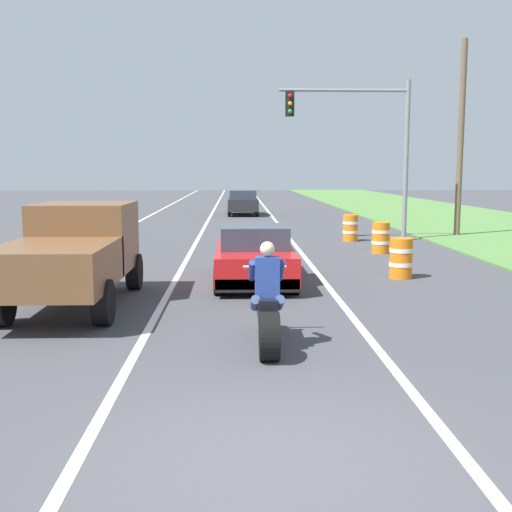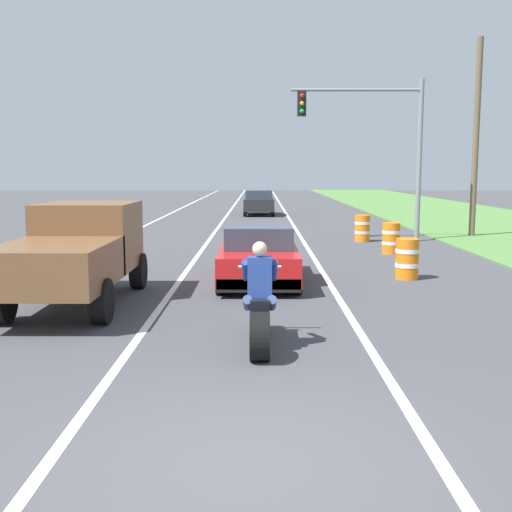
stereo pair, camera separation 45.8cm
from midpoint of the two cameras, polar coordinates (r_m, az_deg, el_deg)
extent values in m
plane|color=#424247|center=(6.01, -0.83, -18.47)|extent=(160.00, 160.00, 0.00)
cube|color=white|center=(26.07, -13.60, 1.72)|extent=(0.14, 120.00, 0.01)
cube|color=white|center=(25.59, 2.40, 1.82)|extent=(0.14, 120.00, 0.01)
cube|color=white|center=(25.58, -5.68, 1.79)|extent=(0.14, 120.00, 0.01)
cylinder|color=black|center=(8.87, -0.27, -7.31)|extent=(0.28, 0.69, 0.69)
cylinder|color=black|center=(10.38, -0.51, -5.26)|extent=(0.12, 0.63, 0.63)
cube|color=black|center=(9.61, -0.41, -4.51)|extent=(0.28, 1.10, 0.36)
cylinder|color=#B2B2B7|center=(10.23, -0.50, -3.36)|extent=(0.08, 0.36, 0.73)
cylinder|color=#A5A5AA|center=(10.13, -0.50, -0.99)|extent=(0.70, 0.05, 0.05)
cube|color=navy|center=(9.29, -0.38, -1.92)|extent=(0.36, 0.24, 0.60)
sphere|color=beige|center=(9.23, -0.38, 0.65)|extent=(0.22, 0.22, 0.22)
cylinder|color=#384C7A|center=(9.40, -1.48, -4.30)|extent=(0.14, 0.47, 0.32)
cylinder|color=navy|center=(9.58, -1.74, -1.33)|extent=(0.10, 0.51, 0.40)
cylinder|color=#384C7A|center=(9.40, 0.72, -4.29)|extent=(0.14, 0.47, 0.32)
cylinder|color=navy|center=(9.59, 0.89, -1.32)|extent=(0.10, 0.51, 0.40)
cube|color=red|center=(15.05, -1.01, -0.35)|extent=(1.80, 4.30, 0.64)
cube|color=#333D4C|center=(14.78, -1.01, 1.77)|extent=(1.56, 1.70, 0.52)
cube|color=black|center=(13.07, -0.88, -2.66)|extent=(1.76, 0.20, 0.28)
cylinder|color=black|center=(16.67, -3.84, -0.29)|extent=(0.24, 0.64, 0.64)
cylinder|color=black|center=(16.69, 1.65, -0.27)|extent=(0.24, 0.64, 0.64)
cylinder|color=black|center=(13.51, -4.31, -2.20)|extent=(0.24, 0.64, 0.64)
cylinder|color=black|center=(13.54, 2.48, -2.16)|extent=(0.24, 0.64, 0.64)
cube|color=brown|center=(13.72, -16.14, 1.72)|extent=(1.90, 2.10, 1.40)
cube|color=#333D4C|center=(14.03, -15.85, 3.43)|extent=(1.67, 0.29, 0.57)
cube|color=brown|center=(11.61, -18.80, -0.94)|extent=(1.90, 2.70, 0.80)
cylinder|color=black|center=(14.83, -18.51, -1.38)|extent=(0.28, 0.80, 0.80)
cylinder|color=black|center=(14.43, -11.88, -1.38)|extent=(0.28, 0.80, 0.80)
cylinder|color=black|center=(11.71, -23.18, -3.96)|extent=(0.28, 0.80, 0.80)
cylinder|color=black|center=(11.20, -14.84, -4.10)|extent=(0.28, 0.80, 0.80)
cylinder|color=gray|center=(24.54, 12.95, 8.39)|extent=(0.18, 0.18, 6.00)
cylinder|color=gray|center=(24.22, 7.44, 14.69)|extent=(4.82, 0.12, 0.12)
cube|color=black|center=(23.93, 2.52, 13.63)|extent=(0.32, 0.24, 0.90)
sphere|color=red|center=(23.83, 2.55, 14.33)|extent=(0.16, 0.16, 0.16)
sphere|color=orange|center=(23.80, 2.55, 13.66)|extent=(0.16, 0.16, 0.16)
sphere|color=green|center=(23.77, 2.55, 12.99)|extent=(0.16, 0.16, 0.16)
cylinder|color=brown|center=(26.71, 17.62, 10.07)|extent=(0.24, 0.24, 7.78)
cylinder|color=orange|center=(15.89, 12.22, -0.20)|extent=(0.56, 0.56, 1.00)
cylinder|color=white|center=(15.86, 12.25, 0.52)|extent=(0.58, 0.58, 0.10)
cylinder|color=white|center=(15.91, 12.21, -0.73)|extent=(0.58, 0.58, 0.10)
cylinder|color=orange|center=(20.60, 10.64, 1.64)|extent=(0.56, 0.56, 1.00)
cylinder|color=white|center=(20.58, 10.65, 2.19)|extent=(0.58, 0.58, 0.10)
cylinder|color=white|center=(20.62, 10.63, 1.22)|extent=(0.58, 0.58, 0.10)
cylinder|color=orange|center=(23.94, 8.03, 2.53)|extent=(0.56, 0.56, 1.00)
cylinder|color=white|center=(23.92, 8.03, 3.01)|extent=(0.58, 0.58, 0.10)
cylinder|color=white|center=(23.95, 8.02, 2.18)|extent=(0.58, 0.58, 0.10)
cube|color=#262628|center=(37.76, -1.55, 4.73)|extent=(1.76, 4.00, 0.70)
cube|color=#333D4C|center=(37.54, -1.55, 5.63)|extent=(1.56, 2.00, 0.50)
cylinder|color=black|center=(39.18, -2.73, 4.32)|extent=(0.20, 0.60, 0.60)
cylinder|color=black|center=(39.19, -0.39, 4.33)|extent=(0.20, 0.60, 0.60)
cylinder|color=black|center=(36.39, -2.80, 4.06)|extent=(0.20, 0.60, 0.60)
cylinder|color=black|center=(36.40, -0.27, 4.07)|extent=(0.20, 0.60, 0.60)
camera|label=1|loc=(0.23, -91.07, -0.15)|focal=44.06mm
camera|label=2|loc=(0.23, 88.93, 0.15)|focal=44.06mm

